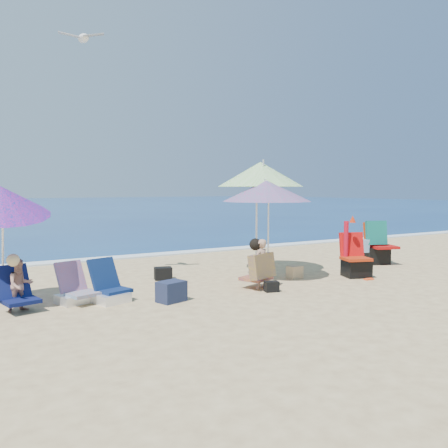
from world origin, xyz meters
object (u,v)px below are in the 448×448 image
chair_navy (110,290)px  chair_rainbow (75,292)px  person_left (19,285)px  person_center (260,264)px  camp_chair_left (356,264)px  umbrella_striped (260,174)px  umbrella_blue (0,200)px  camp_chair_right (376,248)px  umbrella_turquoise (267,191)px  furled_umbrella (347,243)px  seagull (83,38)px

chair_navy → chair_rainbow: bearing=159.5°
person_left → person_center: bearing=-7.9°
camp_chair_left → chair_rainbow: bearing=172.8°
umbrella_striped → umbrella_blue: bearing=-175.7°
camp_chair_left → umbrella_blue: bearing=171.5°
chair_navy → person_left: size_ratio=0.87×
umbrella_striped → camp_chair_right: umbrella_striped is taller
umbrella_turquoise → camp_chair_left: 2.31m
umbrella_blue → person_left: 1.26m
umbrella_turquoise → chair_rainbow: bearing=179.8°
camp_chair_right → person_center: 3.94m
umbrella_blue → person_left: (0.18, -0.34, -1.20)m
umbrella_blue → chair_navy: size_ratio=2.68×
camp_chair_right → person_center: (-3.85, -0.84, 0.06)m
camp_chair_left → person_center: bearing=178.3°
chair_rainbow → person_left: person_left is taller
chair_navy → camp_chair_right: size_ratio=0.71×
umbrella_turquoise → furled_umbrella: (1.56, -0.55, -1.02)m
umbrella_turquoise → seagull: size_ratio=2.55×
camp_chair_right → chair_rainbow: bearing=-178.0°
umbrella_blue → chair_navy: (1.44, -0.44, -1.40)m
person_center → umbrella_striped: bearing=54.9°
umbrella_turquoise → seagull: bearing=152.7°
umbrella_striped → person_center: umbrella_striped is taller
chair_rainbow → umbrella_turquoise: bearing=-0.2°
chair_rainbow → camp_chair_left: camp_chair_left is taller
seagull → person_center: bearing=-41.4°
umbrella_blue → camp_chair_right: size_ratio=1.91×
camp_chair_right → seagull: size_ratio=1.34×
chair_navy → seagull: 4.58m
umbrella_striped → chair_rainbow: umbrella_striped is taller
camp_chair_left → person_center: size_ratio=0.99×
furled_umbrella → person_left: (-5.91, 0.49, -0.29)m
camp_chair_right → person_left: size_ratio=1.22×
chair_navy → chair_rainbow: chair_navy is taller
umbrella_striped → chair_navy: umbrella_striped is taller
umbrella_striped → seagull: size_ratio=3.08×
umbrella_striped → person_center: size_ratio=2.65×
seagull → chair_navy: bearing=-94.1°
umbrella_turquoise → furled_umbrella: bearing=-19.3°
umbrella_turquoise → person_center: size_ratio=2.20×
camp_chair_left → person_left: (-6.05, 0.59, 0.12)m
person_left → seagull: 4.57m
chair_navy → chair_rainbow: 0.52m
umbrella_turquoise → furled_umbrella: 1.94m
seagull → umbrella_blue: bearing=-141.4°
furled_umbrella → chair_navy: size_ratio=1.69×
furled_umbrella → camp_chair_left: (0.13, -0.11, -0.41)m
person_center → person_left: 3.83m
person_left → chair_rainbow: bearing=5.4°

